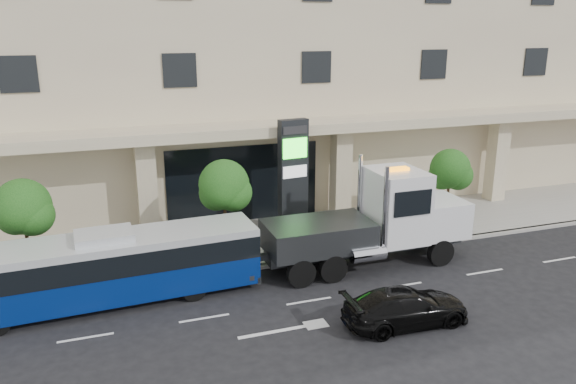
# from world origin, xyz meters

# --- Properties ---
(ground) EXTENTS (120.00, 120.00, 0.00)m
(ground) POSITION_xyz_m (0.00, 0.00, 0.00)
(ground) COLOR black
(ground) RESTS_ON ground
(sidewalk) EXTENTS (120.00, 6.00, 0.15)m
(sidewalk) POSITION_xyz_m (0.00, 5.00, 0.07)
(sidewalk) COLOR gray
(sidewalk) RESTS_ON ground
(curb) EXTENTS (120.00, 0.30, 0.15)m
(curb) POSITION_xyz_m (0.00, 2.00, 0.07)
(curb) COLOR gray
(curb) RESTS_ON ground
(convention_center) EXTENTS (60.00, 17.60, 20.00)m
(convention_center) POSITION_xyz_m (-0.00, 15.42, 9.97)
(convention_center) COLOR #BFAD8F
(convention_center) RESTS_ON ground
(tree_left) EXTENTS (2.27, 2.20, 4.22)m
(tree_left) POSITION_xyz_m (-9.97, 3.59, 3.11)
(tree_left) COLOR #422B19
(tree_left) RESTS_ON sidewalk
(tree_mid) EXTENTS (2.28, 2.20, 4.38)m
(tree_mid) POSITION_xyz_m (-1.97, 3.59, 3.26)
(tree_mid) COLOR #422B19
(tree_mid) RESTS_ON sidewalk
(tree_right) EXTENTS (2.10, 2.00, 4.04)m
(tree_right) POSITION_xyz_m (9.53, 3.59, 3.04)
(tree_right) COLOR #422B19
(tree_right) RESTS_ON sidewalk
(city_bus) EXTENTS (11.33, 2.92, 2.84)m
(city_bus) POSITION_xyz_m (-7.12, 0.83, 1.45)
(city_bus) COLOR black
(city_bus) RESTS_ON ground
(tow_truck) EXTENTS (10.21, 2.65, 4.66)m
(tow_truck) POSITION_xyz_m (4.01, 0.88, 1.92)
(tow_truck) COLOR #2D3033
(tow_truck) RESTS_ON ground
(black_sedan) EXTENTS (4.54, 1.95, 1.30)m
(black_sedan) POSITION_xyz_m (2.56, -4.18, 0.65)
(black_sedan) COLOR black
(black_sedan) RESTS_ON ground
(signage_pylon) EXTENTS (1.47, 0.69, 5.69)m
(signage_pylon) POSITION_xyz_m (1.74, 5.16, 3.04)
(signage_pylon) COLOR black
(signage_pylon) RESTS_ON sidewalk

